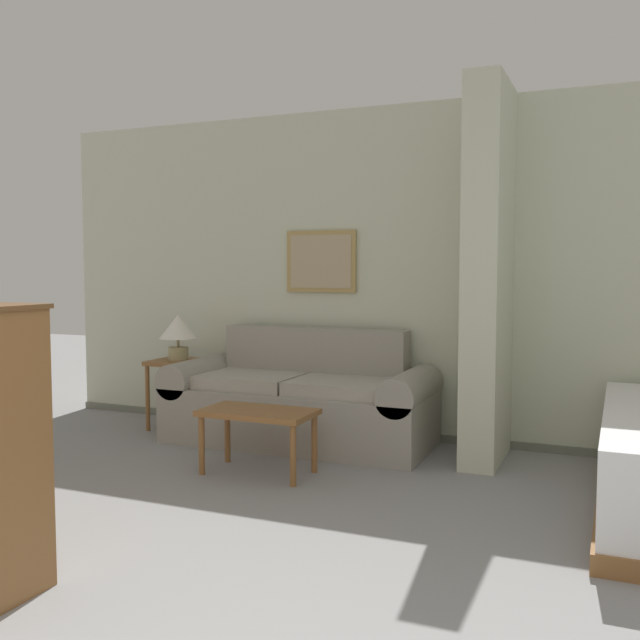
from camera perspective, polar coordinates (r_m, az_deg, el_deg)
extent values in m
cube|color=beige|center=(5.49, 13.75, 3.62)|extent=(7.65, 0.12, 2.60)
cube|color=slate|center=(5.57, 13.39, -9.56)|extent=(7.65, 0.02, 0.06)
cube|color=tan|center=(5.80, 0.09, 4.70)|extent=(0.60, 0.02, 0.50)
cube|color=tan|center=(5.78, 0.03, 4.71)|extent=(0.53, 0.01, 0.43)
cube|color=beige|center=(5.05, 13.32, 3.59)|extent=(0.24, 0.76, 2.60)
cube|color=gray|center=(5.51, -1.72, -7.69)|extent=(1.53, 0.84, 0.42)
cube|color=gray|center=(5.73, -0.39, -2.84)|extent=(1.53, 0.20, 0.45)
cube|color=gray|center=(5.93, -9.58, -6.90)|extent=(0.25, 0.84, 0.42)
cylinder|color=gray|center=(5.88, -9.61, -4.37)|extent=(0.27, 0.84, 0.27)
cube|color=gray|center=(5.21, 7.26, -8.41)|extent=(0.25, 0.84, 0.42)
cylinder|color=gray|center=(5.16, 7.29, -5.54)|extent=(0.27, 0.84, 0.27)
cube|color=#A49F94|center=(5.59, -5.51, -4.83)|extent=(0.74, 0.60, 0.10)
cube|color=#A49F94|center=(5.27, 1.83, -5.36)|extent=(0.74, 0.60, 0.10)
cube|color=brown|center=(4.69, -4.97, -7.38)|extent=(0.74, 0.41, 0.04)
cylinder|color=brown|center=(4.76, -9.45, -9.85)|extent=(0.04, 0.04, 0.39)
cylinder|color=brown|center=(4.45, -2.17, -10.79)|extent=(0.04, 0.04, 0.39)
cylinder|color=brown|center=(5.03, -7.41, -9.06)|extent=(0.04, 0.04, 0.39)
cylinder|color=brown|center=(4.74, -0.45, -9.85)|extent=(0.04, 0.04, 0.39)
cube|color=brown|center=(6.07, -11.26, -3.31)|extent=(0.43, 0.43, 0.04)
cylinder|color=brown|center=(6.07, -13.62, -6.10)|extent=(0.04, 0.04, 0.54)
cylinder|color=brown|center=(5.87, -10.74, -6.42)|extent=(0.04, 0.04, 0.54)
cylinder|color=brown|center=(6.37, -11.66, -5.60)|extent=(0.04, 0.04, 0.54)
cylinder|color=brown|center=(6.17, -8.85, -5.88)|extent=(0.04, 0.04, 0.54)
cylinder|color=tan|center=(6.06, -11.27, -2.64)|extent=(0.17, 0.17, 0.11)
cylinder|color=tan|center=(6.05, -11.28, -1.79)|extent=(0.02, 0.02, 0.07)
cone|color=white|center=(6.04, -11.30, -0.52)|extent=(0.31, 0.31, 0.20)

